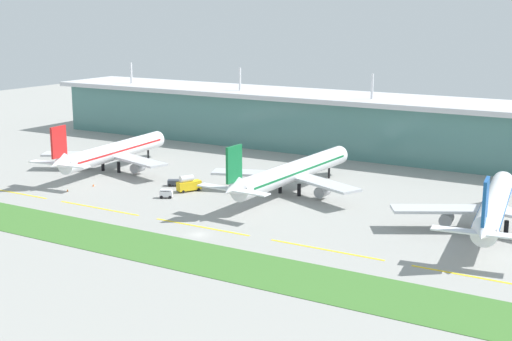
# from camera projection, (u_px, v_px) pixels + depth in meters

# --- Properties ---
(ground_plane) EXTENTS (600.00, 600.00, 0.00)m
(ground_plane) POSITION_uv_depth(u_px,v_px,m) (199.00, 235.00, 172.02)
(ground_plane) COLOR gray
(terminal_building) EXTENTS (288.00, 34.00, 30.48)m
(terminal_building) POSITION_uv_depth(u_px,v_px,m) (376.00, 126.00, 265.22)
(terminal_building) COLOR slate
(terminal_building) RESTS_ON ground
(airliner_near) EXTENTS (48.57, 62.16, 18.90)m
(airliner_near) POSITION_uv_depth(u_px,v_px,m) (113.00, 152.00, 239.39)
(airliner_near) COLOR white
(airliner_near) RESTS_ON ground
(airliner_middle) EXTENTS (48.76, 69.01, 18.90)m
(airliner_middle) POSITION_uv_depth(u_px,v_px,m) (292.00, 172.00, 209.54)
(airliner_middle) COLOR silver
(airliner_middle) RESTS_ON ground
(airliner_far) EXTENTS (48.33, 62.47, 18.90)m
(airliner_far) POSITION_uv_depth(u_px,v_px,m) (494.00, 206.00, 172.79)
(airliner_far) COLOR white
(airliner_far) RESTS_ON ground
(taxiway_stripe_west) EXTENTS (28.00, 0.70, 0.04)m
(taxiway_stripe_west) POSITION_uv_depth(u_px,v_px,m) (13.00, 192.00, 212.05)
(taxiway_stripe_west) COLOR yellow
(taxiway_stripe_west) RESTS_ON ground
(taxiway_stripe_mid_west) EXTENTS (28.00, 0.70, 0.04)m
(taxiway_stripe_mid_west) POSITION_uv_depth(u_px,v_px,m) (99.00, 208.00, 195.06)
(taxiway_stripe_mid_west) COLOR yellow
(taxiway_stripe_mid_west) RESTS_ON ground
(taxiway_stripe_centre) EXTENTS (28.00, 0.70, 0.04)m
(taxiway_stripe_centre) POSITION_uv_depth(u_px,v_px,m) (201.00, 227.00, 178.07)
(taxiway_stripe_centre) COLOR yellow
(taxiway_stripe_centre) RESTS_ON ground
(taxiway_stripe_mid_east) EXTENTS (28.00, 0.70, 0.04)m
(taxiway_stripe_mid_east) POSITION_uv_depth(u_px,v_px,m) (326.00, 250.00, 161.09)
(taxiway_stripe_mid_east) COLOR yellow
(taxiway_stripe_mid_east) RESTS_ON ground
(taxiway_stripe_east) EXTENTS (28.00, 0.70, 0.04)m
(taxiway_stripe_east) POSITION_uv_depth(u_px,v_px,m) (479.00, 278.00, 144.10)
(taxiway_stripe_east) COLOR yellow
(taxiway_stripe_east) RESTS_ON ground
(grass_verge) EXTENTS (300.00, 18.00, 0.10)m
(grass_verge) POSITION_uv_depth(u_px,v_px,m) (164.00, 250.00, 160.79)
(grass_verge) COLOR #3D702D
(grass_verge) RESTS_ON ground
(baggage_cart) EXTENTS (4.02, 3.31, 2.48)m
(baggage_cart) POSITION_uv_depth(u_px,v_px,m) (166.00, 194.00, 205.48)
(baggage_cart) COLOR silver
(baggage_cart) RESTS_ON ground
(fuel_truck) EXTENTS (5.60, 7.59, 4.95)m
(fuel_truck) POSITION_uv_depth(u_px,v_px,m) (188.00, 184.00, 212.91)
(fuel_truck) COLOR gold
(fuel_truck) RESTS_ON ground
(pushback_tug) EXTENTS (5.01, 4.31, 1.85)m
(pushback_tug) POSITION_uv_depth(u_px,v_px,m) (175.00, 182.00, 219.87)
(pushback_tug) COLOR #333842
(pushback_tug) RESTS_ON ground
(safety_cone_left_wingtip) EXTENTS (0.56, 0.56, 0.70)m
(safety_cone_left_wingtip) POSITION_uv_depth(u_px,v_px,m) (67.00, 190.00, 213.31)
(safety_cone_left_wingtip) COLOR orange
(safety_cone_left_wingtip) RESTS_ON ground
(safety_cone_nose_front) EXTENTS (0.56, 0.56, 0.70)m
(safety_cone_nose_front) POSITION_uv_depth(u_px,v_px,m) (93.00, 185.00, 219.50)
(safety_cone_nose_front) COLOR orange
(safety_cone_nose_front) RESTS_ON ground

